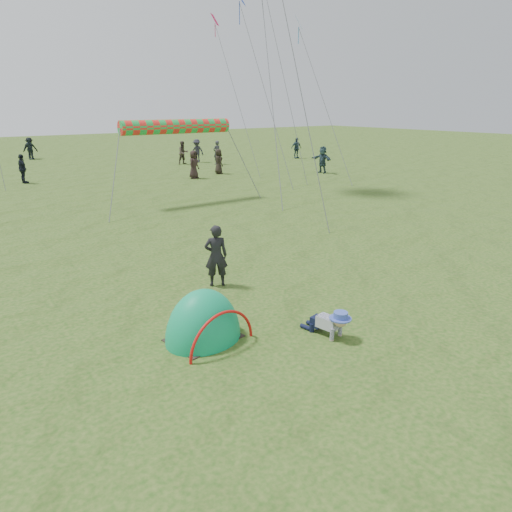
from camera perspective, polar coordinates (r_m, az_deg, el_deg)
ground at (r=8.98m, az=9.53°, el=-10.99°), size 140.00×140.00×0.00m
crawling_toddler at (r=9.19m, az=9.29°, el=-8.15°), size 0.69×0.87×0.60m
popup_tent at (r=9.17m, az=-6.56°, el=-10.19°), size 1.75×1.51×2.04m
standing_adult at (r=11.41m, az=-5.02°, el=0.03°), size 0.68×0.59×1.58m
crowd_person_2 at (r=30.09m, az=-27.15°, el=9.67°), size 0.57×1.04×1.68m
crowd_person_3 at (r=43.99m, az=-26.39°, el=11.98°), size 1.29×1.00×1.75m
crowd_person_4 at (r=30.86m, az=-4.70°, el=11.70°), size 0.60×0.84×1.61m
crowd_person_5 at (r=31.39m, az=8.30°, el=11.83°), size 0.64×1.67×1.77m
crowd_person_8 at (r=40.07m, az=5.07°, el=13.30°), size 1.05×0.52×1.72m
crowd_person_9 at (r=37.36m, az=-7.39°, el=12.91°), size 1.17×1.34×1.80m
crowd_person_10 at (r=28.99m, az=-7.78°, el=11.26°), size 0.99×0.88×1.71m
crowd_person_12 at (r=35.89m, az=-4.91°, el=12.75°), size 0.70×0.52×1.77m
crowd_person_13 at (r=36.26m, az=-9.09°, el=12.63°), size 0.85×0.67×1.74m
crowd_person_14 at (r=43.33m, az=-26.44°, el=11.91°), size 1.11×0.81×1.75m
rainbow_tube_kite at (r=21.63m, az=-9.90°, el=15.66°), size 5.23×0.64×0.64m
diamond_kite_0 at (r=33.31m, az=-5.17°, el=27.35°), size 0.88×0.88×0.72m
diamond_kite_4 at (r=30.29m, az=5.38°, el=27.06°), size 0.98×0.98×0.80m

